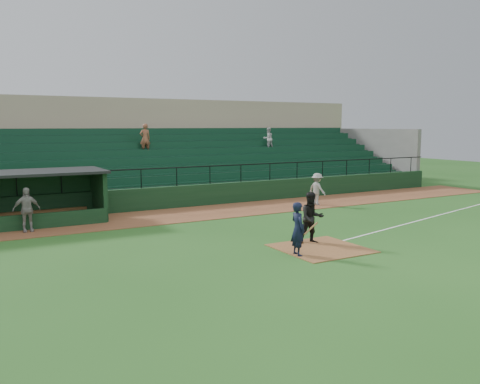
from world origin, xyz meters
TOP-DOWN VIEW (x-y plane):
  - ground at (0.00, 0.00)m, footprint 90.00×90.00m
  - warning_track at (0.00, 8.00)m, footprint 40.00×4.00m
  - home_plate_dirt at (0.00, -1.00)m, footprint 3.00×3.00m
  - foul_line at (8.00, 1.20)m, footprint 17.49×4.44m
  - stadium_structure at (-0.00, 16.46)m, footprint 38.00×13.08m
  - dugout at (-9.75, 9.56)m, footprint 8.90×3.20m
  - batter_at_plate at (-1.32, -1.38)m, footprint 1.06×0.73m
  - umpire at (0.21, -0.15)m, footprint 1.12×0.98m
  - runner at (6.20, 7.15)m, footprint 0.80×1.23m
  - dugout_player_a at (-8.94, 7.34)m, footprint 1.11×0.50m

SIDE VIEW (x-z plane):
  - ground at x=0.00m, z-range 0.00..0.00m
  - foul_line at x=8.00m, z-range 0.00..0.01m
  - warning_track at x=0.00m, z-range 0.00..0.03m
  - home_plate_dirt at x=0.00m, z-range 0.00..0.03m
  - runner at x=6.20m, z-range 0.03..1.81m
  - batter_at_plate at x=-1.32m, z-range 0.00..1.87m
  - dugout_player_a at x=-8.94m, z-range 0.03..1.90m
  - umpire at x=0.21m, z-range 0.00..1.97m
  - dugout at x=-9.75m, z-range 0.12..2.54m
  - stadium_structure at x=0.00m, z-range -0.90..5.50m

